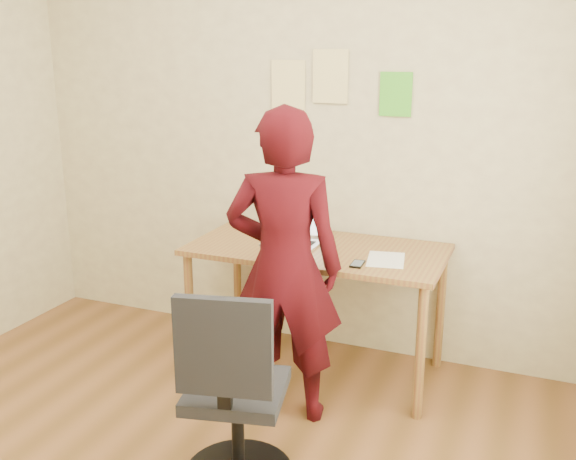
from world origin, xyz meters
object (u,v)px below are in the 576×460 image
at_px(laptop, 295,233).
at_px(phone, 357,264).
at_px(desk, 317,262).
at_px(person, 284,267).
at_px(office_chair, 234,404).

distance_m(laptop, phone, 0.51).
distance_m(desk, person, 0.51).
bearing_deg(phone, person, -138.07).
xyz_separation_m(desk, laptop, (-0.15, 0.05, 0.14)).
bearing_deg(phone, desk, 141.33).
xyz_separation_m(office_chair, person, (-0.03, 0.62, 0.39)).
xyz_separation_m(phone, office_chair, (-0.26, -0.90, -0.36)).
xyz_separation_m(laptop, phone, (0.44, -0.26, -0.04)).
height_order(laptop, person, person).
bearing_deg(office_chair, laptop, 86.30).
bearing_deg(person, laptop, -86.92).
relative_size(office_chair, person, 0.58).
bearing_deg(laptop, phone, -30.36).
xyz_separation_m(desk, person, (0.01, -0.49, 0.13)).
bearing_deg(desk, laptop, 162.69).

